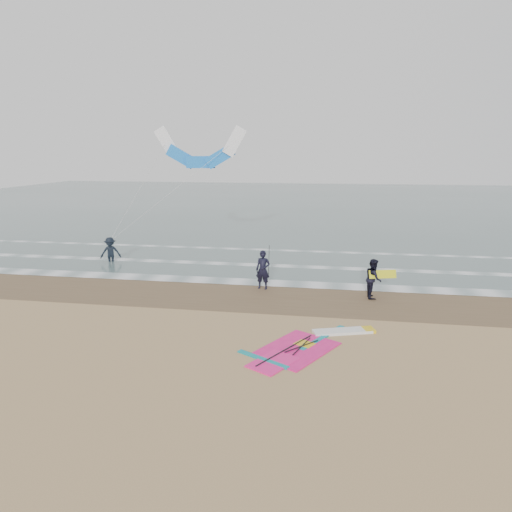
% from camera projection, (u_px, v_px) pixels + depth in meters
% --- Properties ---
extents(ground, '(120.00, 120.00, 0.00)m').
position_uv_depth(ground, '(249.00, 348.00, 16.17)').
color(ground, tan).
rests_on(ground, ground).
extents(sea_water, '(120.00, 80.00, 0.02)m').
position_uv_depth(sea_water, '(311.00, 203.00, 62.35)').
color(sea_water, '#47605E').
rests_on(sea_water, ground).
extents(wet_sand_band, '(120.00, 5.00, 0.01)m').
position_uv_depth(wet_sand_band, '(271.00, 296.00, 21.94)').
color(wet_sand_band, brown).
rests_on(wet_sand_band, ground).
extents(foam_waterline, '(120.00, 9.15, 0.02)m').
position_uv_depth(foam_waterline, '(281.00, 272.00, 26.21)').
color(foam_waterline, white).
rests_on(foam_waterline, ground).
extents(windsurf_rig, '(4.91, 4.65, 0.12)m').
position_uv_depth(windsurf_rig, '(310.00, 344.00, 16.39)').
color(windsurf_rig, white).
rests_on(windsurf_rig, ground).
extents(person_standing, '(0.77, 0.56, 1.98)m').
position_uv_depth(person_standing, '(263.00, 270.00, 22.96)').
color(person_standing, black).
rests_on(person_standing, ground).
extents(person_walking, '(0.77, 0.96, 1.89)m').
position_uv_depth(person_walking, '(373.00, 278.00, 21.56)').
color(person_walking, black).
rests_on(person_walking, ground).
extents(person_wading, '(1.44, 1.17, 1.94)m').
position_uv_depth(person_wading, '(110.00, 247.00, 28.57)').
color(person_wading, black).
rests_on(person_wading, ground).
extents(held_pole, '(0.17, 0.86, 1.82)m').
position_uv_depth(held_pole, '(269.00, 261.00, 22.81)').
color(held_pole, black).
rests_on(held_pole, ground).
extents(carried_kiteboard, '(1.30, 0.51, 0.39)m').
position_uv_depth(carried_kiteboard, '(383.00, 274.00, 21.34)').
color(carried_kiteboard, yellow).
rests_on(carried_kiteboard, ground).
extents(surf_kite, '(8.31, 2.67, 7.10)m').
position_uv_depth(surf_kite, '(200.00, 152.00, 28.78)').
color(surf_kite, white).
rests_on(surf_kite, ground).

